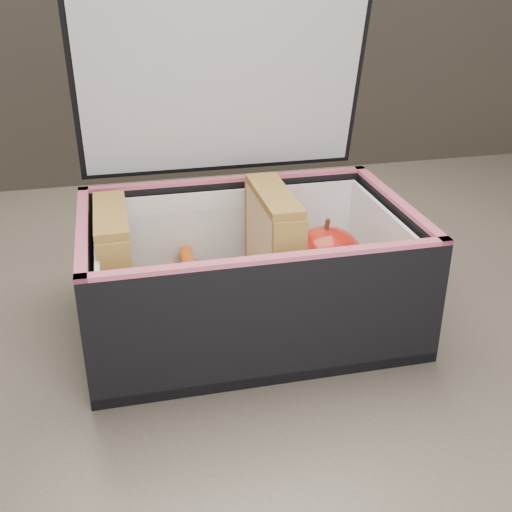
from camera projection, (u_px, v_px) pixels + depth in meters
The scene contains 8 objects.
kitchen_table at pixel (246, 382), 0.67m from camera, with size 1.20×0.80×0.75m.
lunch_bag at pixel (247, 262), 0.58m from camera, with size 0.29×0.23×0.29m.
plastic_tub at pixel (197, 279), 0.57m from camera, with size 0.19×0.13×0.08m, color white, non-canonical shape.
sandwich_left at pixel (116, 269), 0.55m from camera, with size 0.03×0.10×0.11m.
sandwich_right at pixel (273, 250), 0.58m from camera, with size 0.03×0.10×0.11m.
carrot_sticks at pixel (197, 295), 0.58m from camera, with size 0.05×0.16×0.03m.
paper_napkin at pixel (326, 295), 0.62m from camera, with size 0.08×0.08×0.01m, color white.
red_apple at pixel (325, 262), 0.59m from camera, with size 0.09×0.09×0.08m.
Camera 1 is at (-0.11, -0.53, 1.07)m, focal length 45.00 mm.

